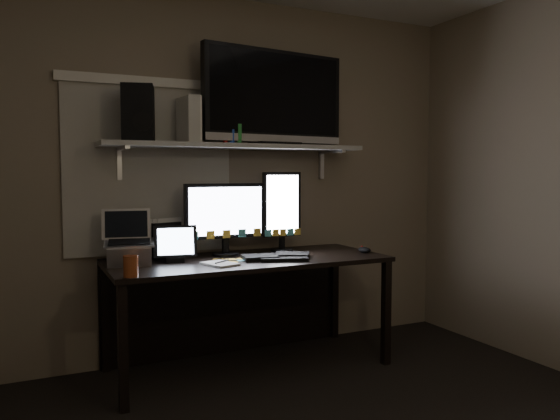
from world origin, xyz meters
TOP-DOWN VIEW (x-y plane):
  - back_wall at (0.00, 1.80)m, footprint 3.60×0.00m
  - window_blinds at (-0.55, 1.79)m, footprint 1.10×0.02m
  - desk at (0.00, 1.55)m, footprint 1.80×0.75m
  - wall_shelf at (0.00, 1.62)m, footprint 1.80×0.35m
  - monitor_landscape at (-0.09, 1.59)m, footprint 0.57×0.08m
  - monitor_portrait at (0.33, 1.61)m, footprint 0.29×0.06m
  - keyboard at (0.16, 1.34)m, footprint 0.49×0.32m
  - mouse at (0.82, 1.30)m, footprint 0.07×0.12m
  - notepad at (-0.25, 1.26)m, footprint 0.21×0.25m
  - tablet at (-0.47, 1.48)m, footprint 0.28×0.16m
  - file_sorter at (-0.49, 1.66)m, footprint 0.22×0.15m
  - laptop at (-0.74, 1.50)m, footprint 0.33×0.29m
  - cup at (-0.81, 1.11)m, footprint 0.10×0.10m
  - sticky_notes at (-0.17, 1.37)m, footprint 0.30×0.24m
  - tv at (0.29, 1.64)m, footprint 1.11×0.33m
  - game_console at (-0.33, 1.62)m, footprint 0.11×0.26m
  - speaker at (-0.66, 1.60)m, footprint 0.24×0.27m
  - bottles at (-0.05, 1.58)m, footprint 0.20×0.06m

SIDE VIEW (x-z plane):
  - desk at x=0.00m, z-range 0.19..0.92m
  - sticky_notes at x=-0.17m, z-range 0.73..0.73m
  - notepad at x=-0.25m, z-range 0.73..0.74m
  - keyboard at x=0.16m, z-range 0.73..0.76m
  - mouse at x=0.82m, z-range 0.73..0.77m
  - cup at x=-0.81m, z-range 0.73..0.85m
  - tablet at x=-0.47m, z-range 0.73..0.96m
  - file_sorter at x=-0.49m, z-range 0.73..0.98m
  - laptop at x=-0.74m, z-range 0.73..1.06m
  - monitor_landscape at x=-0.09m, z-range 0.73..1.23m
  - monitor_portrait at x=0.33m, z-range 0.73..1.30m
  - back_wall at x=0.00m, z-range -0.55..3.05m
  - window_blinds at x=-0.55m, z-range 0.75..1.85m
  - wall_shelf at x=0.00m, z-range 1.45..1.48m
  - bottles at x=-0.05m, z-range 1.48..1.61m
  - game_console at x=-0.33m, z-range 1.48..1.78m
  - speaker at x=-0.66m, z-range 1.48..1.82m
  - tv at x=0.29m, z-range 1.48..2.14m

